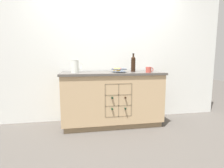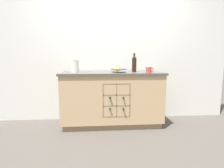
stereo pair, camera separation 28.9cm
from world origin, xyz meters
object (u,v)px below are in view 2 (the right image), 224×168
object	(u,v)px
fruit_bowl	(119,70)
white_pitcher	(75,66)
standing_wine_bottle	(134,64)
ceramic_mug	(149,70)

from	to	relation	value
fruit_bowl	white_pitcher	world-z (taller)	white_pitcher
standing_wine_bottle	fruit_bowl	bearing A→B (deg)	-154.52
white_pitcher	ceramic_mug	world-z (taller)	white_pitcher
fruit_bowl	ceramic_mug	size ratio (longest dim) A/B	2.01
fruit_bowl	standing_wine_bottle	size ratio (longest dim) A/B	0.81
white_pitcher	ceramic_mug	size ratio (longest dim) A/B	1.61
ceramic_mug	standing_wine_bottle	xyz separation A→B (m)	(-0.18, 0.25, 0.09)
ceramic_mug	standing_wine_bottle	world-z (taller)	standing_wine_bottle
white_pitcher	standing_wine_bottle	xyz separation A→B (m)	(0.97, 0.10, 0.03)
fruit_bowl	standing_wine_bottle	bearing A→B (deg)	25.48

